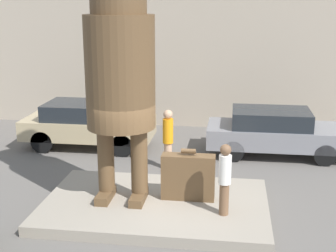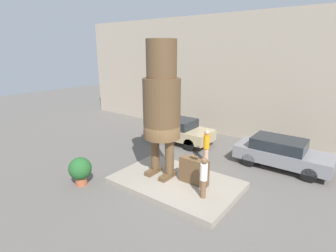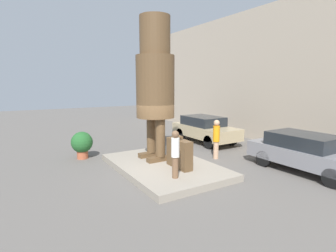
{
  "view_description": "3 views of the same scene",
  "coord_description": "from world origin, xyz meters",
  "px_view_note": "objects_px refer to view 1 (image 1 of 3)",
  "views": [
    {
      "loc": [
        1.67,
        -9.85,
        4.74
      ],
      "look_at": [
        0.29,
        -0.02,
        2.05
      ],
      "focal_mm": 50.0,
      "sensor_mm": 36.0,
      "label": 1
    },
    {
      "loc": [
        5.7,
        -8.15,
        5.51
      ],
      "look_at": [
        -0.37,
        -0.06,
        2.56
      ],
      "focal_mm": 28.0,
      "sensor_mm": 36.0,
      "label": 2
    },
    {
      "loc": [
        8.55,
        -5.0,
        3.29
      ],
      "look_at": [
        0.3,
        0.01,
        1.76
      ],
      "focal_mm": 28.0,
      "sensor_mm": 36.0,
      "label": 3
    }
  ],
  "objects_px": {
    "parked_car_tan": "(87,123)",
    "worker_hivis": "(168,137)",
    "giant_suitcase": "(188,177)",
    "tourist": "(225,177)",
    "parked_car_grey": "(275,131)",
    "statue_figure": "(120,56)"
  },
  "relations": [
    {
      "from": "parked_car_tan",
      "to": "worker_hivis",
      "type": "height_order",
      "value": "worker_hivis"
    },
    {
      "from": "statue_figure",
      "to": "worker_hivis",
      "type": "xyz_separation_m",
      "value": [
        0.68,
        2.7,
        -2.6
      ]
    },
    {
      "from": "tourist",
      "to": "parked_car_tan",
      "type": "distance_m",
      "value": 6.78
    },
    {
      "from": "parked_car_grey",
      "to": "statue_figure",
      "type": "bearing_deg",
      "value": -130.86
    },
    {
      "from": "giant_suitcase",
      "to": "parked_car_tan",
      "type": "xyz_separation_m",
      "value": [
        -3.75,
        4.25,
        0.03
      ]
    },
    {
      "from": "statue_figure",
      "to": "parked_car_grey",
      "type": "bearing_deg",
      "value": 49.14
    },
    {
      "from": "giant_suitcase",
      "to": "worker_hivis",
      "type": "xyz_separation_m",
      "value": [
        -0.83,
        2.53,
        0.18
      ]
    },
    {
      "from": "statue_figure",
      "to": "worker_hivis",
      "type": "relative_size",
      "value": 3.23
    },
    {
      "from": "statue_figure",
      "to": "giant_suitcase",
      "type": "height_order",
      "value": "statue_figure"
    },
    {
      "from": "tourist",
      "to": "worker_hivis",
      "type": "height_order",
      "value": "tourist"
    },
    {
      "from": "statue_figure",
      "to": "parked_car_tan",
      "type": "distance_m",
      "value": 5.67
    },
    {
      "from": "statue_figure",
      "to": "giant_suitcase",
      "type": "distance_m",
      "value": 3.17
    },
    {
      "from": "statue_figure",
      "to": "tourist",
      "type": "bearing_deg",
      "value": -13.11
    },
    {
      "from": "parked_car_tan",
      "to": "parked_car_grey",
      "type": "relative_size",
      "value": 0.98
    },
    {
      "from": "parked_car_tan",
      "to": "parked_car_grey",
      "type": "height_order",
      "value": "parked_car_tan"
    },
    {
      "from": "parked_car_grey",
      "to": "worker_hivis",
      "type": "bearing_deg",
      "value": -151.48
    },
    {
      "from": "parked_car_tan",
      "to": "worker_hivis",
      "type": "relative_size",
      "value": 2.4
    },
    {
      "from": "giant_suitcase",
      "to": "parked_car_grey",
      "type": "distance_m",
      "value": 4.82
    },
    {
      "from": "giant_suitcase",
      "to": "statue_figure",
      "type": "bearing_deg",
      "value": -173.33
    },
    {
      "from": "parked_car_tan",
      "to": "tourist",
      "type": "bearing_deg",
      "value": -47.22
    },
    {
      "from": "tourist",
      "to": "parked_car_grey",
      "type": "xyz_separation_m",
      "value": [
        1.46,
        4.95,
        -0.33
      ]
    },
    {
      "from": "parked_car_tan",
      "to": "worker_hivis",
      "type": "bearing_deg",
      "value": -30.43
    }
  ]
}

